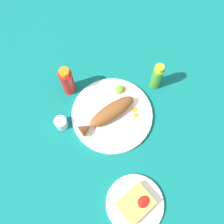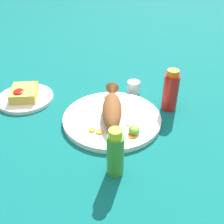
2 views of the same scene
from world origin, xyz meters
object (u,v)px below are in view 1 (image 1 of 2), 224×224
Objects in this scene: fork_near at (91,117)px; side_plate_fries at (135,204)px; hot_sauce_bottle_green at (157,77)px; fork_far at (92,107)px; hot_sauce_bottle_red at (67,81)px; main_plate at (112,115)px; fried_fish at (109,113)px; salt_cup at (61,123)px.

fork_near reaches higher than side_plate_fries.
fork_far is at bearing 162.19° from hot_sauce_bottle_green.
hot_sauce_bottle_red is at bearing -53.54° from fork_near.
side_plate_fries is at bearing -101.46° from hot_sauce_bottle_red.
hot_sauce_bottle_green reaches higher than main_plate.
hot_sauce_bottle_red is (-0.04, 0.22, 0.03)m from fried_fish.
fork_near is at bearing 150.21° from fried_fish.
fork_far is at bearing 119.31° from main_plate.
hot_sauce_bottle_green is 2.90× the size of salt_cup.
fried_fish is at bearing 126.51° from fork_far.
fried_fish reaches higher than fork_near.
hot_sauce_bottle_red reaches higher than side_plate_fries.
side_plate_fries is (-0.11, -0.55, -0.07)m from hot_sauce_bottle_red.
fried_fish is 0.08m from fork_near.
fork_near is 0.33m from hot_sauce_bottle_green.
hot_sauce_bottle_green is at bearing -148.54° from fork_near.
hot_sauce_bottle_red is (0.02, 0.18, 0.06)m from fork_near.
fork_far is (-0.03, 0.08, -0.03)m from fried_fish.
hot_sauce_bottle_red is 3.05× the size of salt_cup.
main_plate is at bearing -29.25° from salt_cup.
fork_far is at bearing 115.10° from fried_fish.
salt_cup is (-0.11, 0.06, 0.00)m from fork_near.
salt_cup is (-0.43, 0.12, -0.05)m from hot_sauce_bottle_green.
hot_sauce_bottle_green reaches higher than salt_cup.
fried_fish is 0.37m from side_plate_fries.
hot_sauce_bottle_green reaches higher than fork_near.
fried_fish is 0.20m from salt_cup.
hot_sauce_bottle_green is (0.24, -0.01, 0.06)m from main_plate.
fried_fish reaches higher than salt_cup.
fried_fish is 5.14× the size of salt_cup.
salt_cup is at bearing 164.58° from hot_sauce_bottle_green.
main_plate is 0.25m from hot_sauce_bottle_green.
salt_cup reaches higher than main_plate.
fried_fish is 0.09m from fork_far.
fork_near is at bearing -95.20° from hot_sauce_bottle_red.
fork_far is 3.48× the size of salt_cup.
main_plate is 6.65× the size of salt_cup.
hot_sauce_bottle_green is 0.45m from salt_cup.
main_plate is at bearing 62.34° from side_plate_fries.
hot_sauce_bottle_red is at bearing 41.55° from salt_cup.
hot_sauce_bottle_red is at bearing 105.47° from main_plate.
fried_fish is at bearing -78.61° from hot_sauce_bottle_red.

